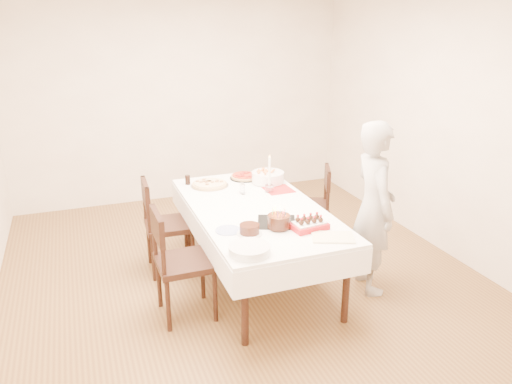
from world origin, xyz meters
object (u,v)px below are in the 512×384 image
object	(u,v)px
person	(373,208)
birthday_cake	(279,218)
dining_table	(256,244)
pizza_white	(210,184)
taper_candle	(269,173)
cola_glass	(188,180)
chair_left_dessert	(185,262)
strawberry_box	(309,225)
pizza_pepperoni	(244,177)
chair_right_savory	(309,206)
chair_left_savory	(169,225)
layer_cake	(249,229)
pasta_bowl	(268,177)

from	to	relation	value
person	birthday_cake	size ratio (longest dim) A/B	8.41
dining_table	pizza_white	bearing A→B (deg)	109.00
taper_candle	cola_glass	size ratio (longest dim) A/B	3.93
chair_left_dessert	person	world-z (taller)	person
strawberry_box	pizza_pepperoni	bearing A→B (deg)	92.29
pizza_pepperoni	chair_left_dessert	bearing A→B (deg)	-128.09
cola_glass	birthday_cake	world-z (taller)	birthday_cake
dining_table	taper_candle	world-z (taller)	taper_candle
chair_right_savory	pizza_white	size ratio (longest dim) A/B	2.29
person	pizza_white	bearing A→B (deg)	54.01
pizza_white	strawberry_box	size ratio (longest dim) A/B	1.34
chair_left_savory	pizza_white	xyz separation A→B (m)	(0.49, 0.23, 0.29)
taper_candle	strawberry_box	world-z (taller)	taper_candle
taper_candle	birthday_cake	bearing A→B (deg)	-106.90
pizza_white	taper_candle	world-z (taller)	taper_candle
layer_cake	person	bearing A→B (deg)	2.34
chair_left_savory	person	size ratio (longest dim) A/B	0.60
pizza_white	chair_left_dessert	bearing A→B (deg)	-115.62
cola_glass	pizza_pepperoni	bearing A→B (deg)	-1.67
taper_candle	pasta_bowl	bearing A→B (deg)	71.36
dining_table	pizza_white	xyz separation A→B (m)	(-0.25, 0.72, 0.40)
chair_right_savory	pasta_bowl	xyz separation A→B (m)	(-0.46, 0.08, 0.36)
cola_glass	strawberry_box	world-z (taller)	cola_glass
chair_right_savory	person	xyz separation A→B (m)	(0.12, -1.05, 0.35)
chair_left_dessert	birthday_cake	distance (m)	0.87
strawberry_box	chair_left_dessert	bearing A→B (deg)	165.38
dining_table	chair_left_dessert	distance (m)	0.85
birthday_cake	pasta_bowl	bearing A→B (deg)	72.68
dining_table	person	distance (m)	1.15
chair_right_savory	layer_cake	world-z (taller)	chair_right_savory
pizza_white	birthday_cake	world-z (taller)	birthday_cake
pizza_pepperoni	person	bearing A→B (deg)	-60.65
chair_left_savory	pasta_bowl	xyz separation A→B (m)	(1.10, 0.13, 0.33)
chair_left_dessert	chair_left_savory	bearing A→B (deg)	-92.78
chair_left_dessert	pizza_white	size ratio (longest dim) A/B	2.48
birthday_cake	chair_right_savory	bearing A→B (deg)	52.83
chair_left_savory	strawberry_box	distance (m)	1.51
dining_table	taper_candle	distance (m)	0.72
dining_table	strawberry_box	xyz separation A→B (m)	(0.24, -0.62, 0.41)
chair_left_savory	chair_right_savory	bearing A→B (deg)	-175.28
chair_right_savory	strawberry_box	distance (m)	1.35
dining_table	chair_left_dessert	world-z (taller)	chair_left_dessert
taper_candle	pizza_white	bearing A→B (deg)	144.52
chair_right_savory	birthday_cake	world-z (taller)	birthday_cake
dining_table	person	world-z (taller)	person
person	taper_candle	bearing A→B (deg)	47.91
pasta_bowl	birthday_cake	world-z (taller)	birthday_cake
dining_table	cola_glass	distance (m)	1.06
dining_table	pizza_pepperoni	world-z (taller)	pizza_pepperoni
pizza_white	birthday_cake	size ratio (longest dim) A/B	2.08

